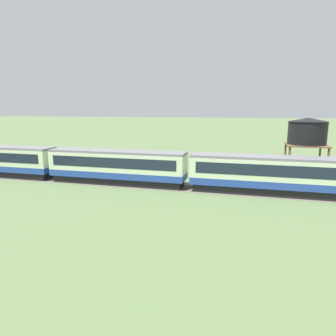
{
  "coord_description": "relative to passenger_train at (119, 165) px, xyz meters",
  "views": [
    {
      "loc": [
        -5.56,
        -33.86,
        9.31
      ],
      "look_at": [
        -14.31,
        -0.76,
        2.54
      ],
      "focal_mm": 32.0,
      "sensor_mm": 36.0,
      "label": 1
    }
  ],
  "objects": [
    {
      "name": "passenger_train",
      "position": [
        0.0,
        0.0,
        0.0
      ],
      "size": [
        91.0,
        3.22,
        4.23
      ],
      "color": "#234293",
      "rests_on": "ground_plane"
    },
    {
      "name": "railway_track",
      "position": [
        7.38,
        0.0,
        -2.34
      ],
      "size": [
        152.16,
        3.6,
        0.04
      ],
      "color": "#665B51",
      "rests_on": "ground_plane"
    },
    {
      "name": "ground_plane",
      "position": [
        20.94,
        -0.21,
        -2.35
      ],
      "size": [
        600.0,
        600.0,
        0.0
      ],
      "primitive_type": "plane",
      "color": "#566B42"
    },
    {
      "name": "water_tower",
      "position": [
        22.96,
        8.49,
        3.99
      ],
      "size": [
        5.03,
        5.03,
        8.21
      ],
      "color": "brown",
      "rests_on": "ground_plane"
    }
  ]
}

